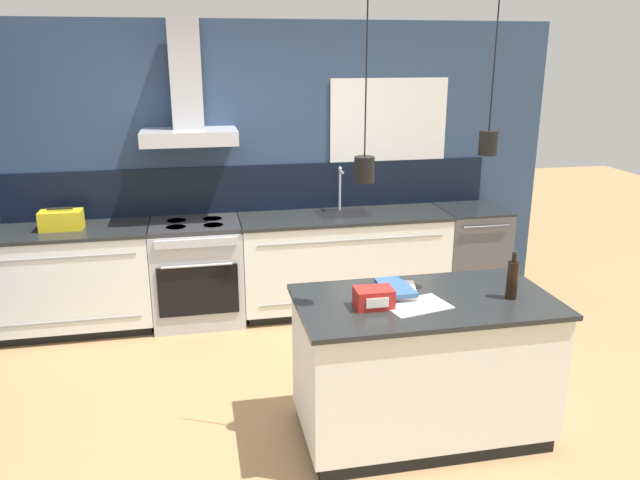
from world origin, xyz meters
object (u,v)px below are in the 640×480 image
book_stack (396,289)px  red_supply_box (374,298)px  oven_range (198,272)px  bottle_on_island (512,279)px  yellow_toolbox (61,220)px  dishwasher (469,254)px

book_stack → red_supply_box: bearing=-138.2°
oven_range → bottle_on_island: bearing=-49.1°
book_stack → yellow_toolbox: bearing=139.7°
oven_range → red_supply_box: (1.00, -2.10, 0.51)m
dishwasher → yellow_toolbox: yellow_toolbox is taller
bottle_on_island → book_stack: 0.69m
bottle_on_island → yellow_toolbox: bottle_on_island is taller
book_stack → yellow_toolbox: yellow_toolbox is taller
yellow_toolbox → oven_range: bearing=-0.2°
book_stack → dishwasher: bearing=54.3°
dishwasher → bottle_on_island: size_ratio=3.08×
bottle_on_island → red_supply_box: bearing=177.9°
bottle_on_island → red_supply_box: 0.85m
book_stack → yellow_toolbox: 2.98m
dishwasher → bottle_on_island: bottle_on_island is taller
oven_range → dishwasher: same height
oven_range → dishwasher: size_ratio=1.00×
bottle_on_island → dishwasher: bearing=71.0°
bottle_on_island → red_supply_box: bottle_on_island is taller
oven_range → bottle_on_island: size_ratio=3.08×
book_stack → red_supply_box: size_ratio=1.55×
red_supply_box → book_stack: bearing=41.8°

